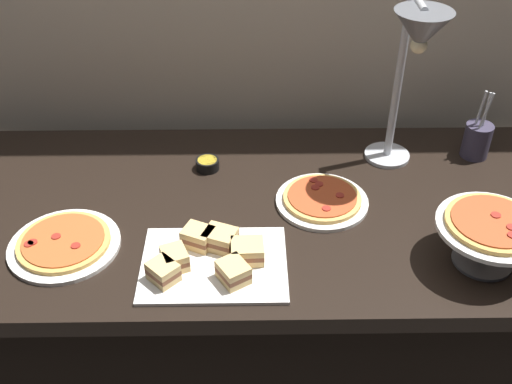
{
  "coord_description": "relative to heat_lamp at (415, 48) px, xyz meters",
  "views": [
    {
      "loc": [
        -0.01,
        -1.36,
        1.83
      ],
      "look_at": [
        0.01,
        0.0,
        0.81
      ],
      "focal_mm": 43.0,
      "sensor_mm": 36.0,
      "label": 1
    }
  ],
  "objects": [
    {
      "name": "utensil_holder",
      "position": [
        0.27,
        0.12,
        -0.36
      ],
      "size": [
        0.08,
        0.08,
        0.23
      ],
      "color": "#383347",
      "rests_on": "buffet_table"
    },
    {
      "name": "sandwich_platter",
      "position": [
        -0.53,
        -0.37,
        -0.39
      ],
      "size": [
        0.36,
        0.27,
        0.06
      ],
      "color": "white",
      "rests_on": "buffet_table"
    },
    {
      "name": "pizza_plate_front",
      "position": [
        -0.92,
        -0.3,
        -0.4
      ],
      "size": [
        0.29,
        0.29,
        0.03
      ],
      "color": "white",
      "rests_on": "buffet_table"
    },
    {
      "name": "sauce_cup_near",
      "position": [
        -0.56,
        0.06,
        -0.4
      ],
      "size": [
        0.07,
        0.07,
        0.03
      ],
      "color": "black",
      "rests_on": "buffet_table"
    },
    {
      "name": "pizza_plate_raised_stand",
      "position": [
        0.15,
        -0.36,
        -0.31
      ],
      "size": [
        0.27,
        0.27,
        0.14
      ],
      "color": "#595B60",
      "rests_on": "buffet_table"
    },
    {
      "name": "heat_lamp",
      "position": [
        0.0,
        0.0,
        0.0
      ],
      "size": [
        0.15,
        0.29,
        0.53
      ],
      "color": "#B7BABF",
      "rests_on": "buffet_table"
    },
    {
      "name": "ground_plane",
      "position": [
        -0.43,
        -0.13,
        -1.18
      ],
      "size": [
        8.0,
        8.0,
        0.0
      ],
      "primitive_type": "plane",
      "color": "#38332D"
    },
    {
      "name": "pizza_plate_center",
      "position": [
        -0.23,
        -0.12,
        -0.4
      ],
      "size": [
        0.26,
        0.26,
        0.03
      ],
      "color": "white",
      "rests_on": "buffet_table"
    },
    {
      "name": "buffet_table",
      "position": [
        -0.43,
        -0.13,
        -0.79
      ],
      "size": [
        1.9,
        0.84,
        0.76
      ],
      "color": "black",
      "rests_on": "ground_plane"
    }
  ]
}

